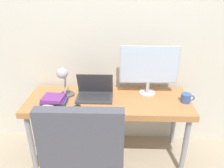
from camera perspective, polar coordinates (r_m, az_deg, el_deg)
wall_back at (r=2.31m, az=-0.68°, el=13.37°), size 8.00×0.05×2.60m
desk at (r=2.22m, az=-1.01°, el=-5.46°), size 1.62×0.58×0.71m
laptop at (r=2.20m, az=-4.51°, el=-2.29°), size 0.36×0.24×0.24m
monitor at (r=2.21m, az=9.65°, el=4.37°), size 0.59×0.17×0.51m
desk_lamp at (r=2.13m, az=-12.53°, el=1.43°), size 0.14×0.25×0.35m
book_stack at (r=2.15m, az=-15.02°, el=-4.09°), size 0.24×0.22×0.09m
tv_remote at (r=2.03m, az=-10.10°, el=-6.45°), size 0.12×0.16×0.02m
mug at (r=2.23m, az=18.77°, el=-3.46°), size 0.13×0.09×0.09m
game_controller at (r=2.09m, az=-16.59°, el=-5.90°), size 0.13×0.10×0.04m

